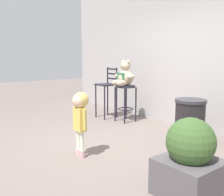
# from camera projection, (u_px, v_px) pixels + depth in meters

# --- Properties ---
(ground_plane) EXTENTS (24.00, 24.00, 0.00)m
(ground_plane) POSITION_uv_depth(u_px,v_px,m) (105.00, 145.00, 4.31)
(ground_plane) COLOR slate
(building_wall) EXTENTS (7.96, 0.30, 3.71)m
(building_wall) POSITION_uv_depth(u_px,v_px,m) (191.00, 36.00, 5.34)
(building_wall) COLOR #A39F9D
(building_wall) RESTS_ON ground_plane
(bar_stool_with_teddy) EXTENTS (0.44, 0.44, 0.81)m
(bar_stool_with_teddy) POSITION_uv_depth(u_px,v_px,m) (125.00, 95.00, 5.83)
(bar_stool_with_teddy) COLOR #22212D
(bar_stool_with_teddy) RESTS_ON ground_plane
(teddy_bear) EXTENTS (0.54, 0.48, 0.56)m
(teddy_bear) POSITION_uv_depth(u_px,v_px,m) (125.00, 76.00, 5.75)
(teddy_bear) COLOR tan
(teddy_bear) RESTS_ON bar_stool_with_teddy
(child_walking) EXTENTS (0.30, 0.24, 0.94)m
(child_walking) POSITION_uv_depth(u_px,v_px,m) (80.00, 110.00, 3.71)
(child_walking) COLOR #D6A4A4
(child_walking) RESTS_ON ground_plane
(trash_bin) EXTENTS (0.52, 0.52, 0.73)m
(trash_bin) POSITION_uv_depth(u_px,v_px,m) (190.00, 121.00, 4.42)
(trash_bin) COLOR black
(trash_bin) RESTS_ON ground_plane
(bar_chair_empty) EXTENTS (0.41, 0.41, 1.19)m
(bar_chair_empty) POSITION_uv_depth(u_px,v_px,m) (107.00, 88.00, 6.20)
(bar_chair_empty) COLOR #22212D
(bar_chair_empty) RESTS_ON ground_plane
(planter_with_shrub) EXTENTS (0.59, 0.59, 0.83)m
(planter_with_shrub) POSITION_uv_depth(u_px,v_px,m) (190.00, 161.00, 2.69)
(planter_with_shrub) COLOR #524D51
(planter_with_shrub) RESTS_ON ground_plane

